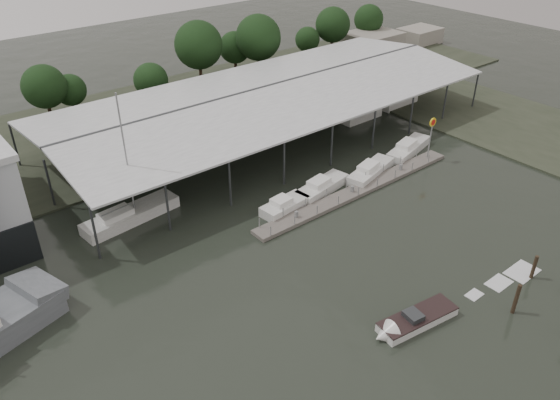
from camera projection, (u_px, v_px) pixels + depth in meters
ground at (320, 297)px, 45.31m from camera, size 200.00×200.00×0.00m
land_strip_far at (107, 133)px, 73.07m from camera, size 140.00×30.00×0.30m
land_strip_east at (508, 122)px, 76.15m from camera, size 20.00×60.00×0.30m
covered_boat_shed at (271, 90)px, 69.83m from camera, size 58.24×24.00×6.96m
floating_dock at (358, 190)px, 59.92m from camera, size 28.00×2.00×1.40m
shell_fuel_sign at (432, 131)px, 64.45m from camera, size 1.10×0.18×5.55m
distant_commercial_buildings at (387, 41)px, 105.79m from camera, size 22.00×8.00×4.00m
white_sailboat at (129, 215)px, 54.72m from camera, size 10.32×3.67×13.58m
speedboat_underway at (411, 322)px, 42.23m from camera, size 18.43×4.67×2.00m
moored_cruiser_0 at (285, 206)px, 56.38m from camera, size 5.65×2.74×1.70m
moored_cruiser_1 at (322, 187)px, 59.77m from camera, size 7.31×3.36×1.70m
moored_cruiser_2 at (370, 171)px, 62.90m from camera, size 7.87×4.02×1.70m
moored_cruiser_3 at (408, 148)px, 67.98m from camera, size 8.40×4.12×1.70m
horizon_tree_line at (238, 45)px, 87.48m from camera, size 67.55×10.10×11.05m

